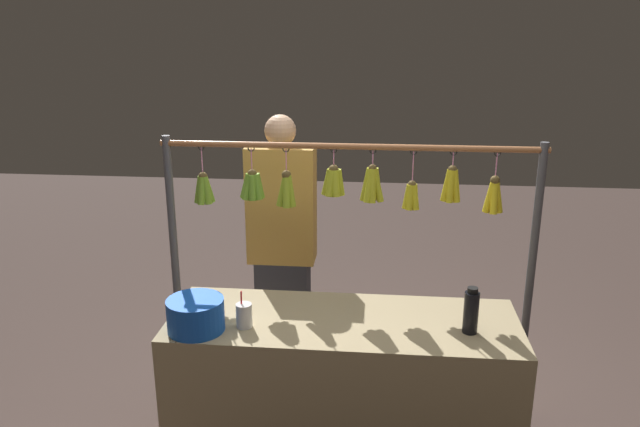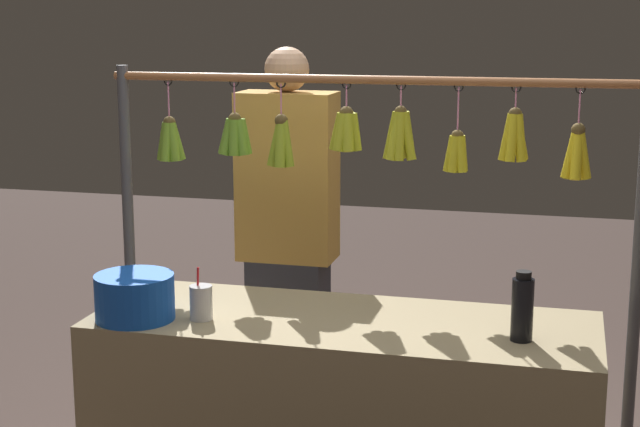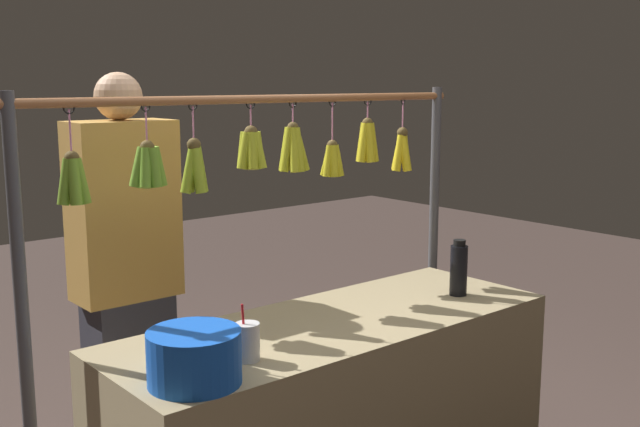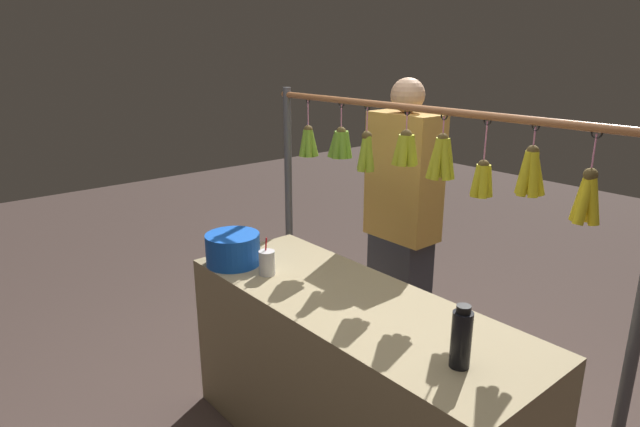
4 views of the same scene
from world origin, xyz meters
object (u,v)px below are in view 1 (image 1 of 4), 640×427
water_bottle (471,311)px  drink_cup (244,315)px  vendor_person (283,254)px  blue_bucket (196,315)px

water_bottle → drink_cup: water_bottle is taller
water_bottle → vendor_person: (1.03, -0.86, -0.08)m
water_bottle → drink_cup: bearing=2.7°
blue_bucket → drink_cup: (-0.22, -0.05, -0.02)m
water_bottle → vendor_person: size_ratio=0.13×
blue_bucket → vendor_person: vendor_person is taller
blue_bucket → drink_cup: size_ratio=1.49×
blue_bucket → vendor_person: size_ratio=0.16×
vendor_person → water_bottle: bearing=140.0°
water_bottle → drink_cup: size_ratio=1.26×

